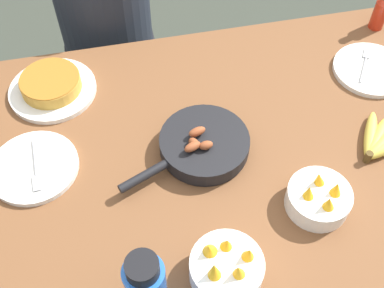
# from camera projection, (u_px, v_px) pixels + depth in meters

# --- Properties ---
(ground_plane) EXTENTS (14.00, 14.00, 0.00)m
(ground_plane) POSITION_uv_depth(u_px,v_px,m) (192.00, 257.00, 1.92)
(ground_plane) COLOR #383D33
(dining_table) EXTENTS (1.58, 0.96, 0.72)m
(dining_table) POSITION_uv_depth(u_px,v_px,m) (192.00, 168.00, 1.41)
(dining_table) COLOR brown
(dining_table) RESTS_ON ground_plane
(banana_bunch) EXTENTS (0.20, 0.18, 0.04)m
(banana_bunch) POSITION_uv_depth(u_px,v_px,m) (382.00, 140.00, 1.34)
(banana_bunch) COLOR gold
(banana_bunch) RESTS_ON dining_table
(skillet) EXTENTS (0.37, 0.25, 0.08)m
(skillet) POSITION_uv_depth(u_px,v_px,m) (203.00, 145.00, 1.32)
(skillet) COLOR black
(skillet) RESTS_ON dining_table
(frittata_plate_center) EXTENTS (0.26, 0.26, 0.06)m
(frittata_plate_center) POSITION_uv_depth(u_px,v_px,m) (52.00, 86.00, 1.46)
(frittata_plate_center) COLOR silver
(frittata_plate_center) RESTS_ON dining_table
(empty_plate_near_front) EXTENTS (0.24, 0.24, 0.02)m
(empty_plate_near_front) POSITION_uv_depth(u_px,v_px,m) (34.00, 167.00, 1.30)
(empty_plate_near_front) COLOR silver
(empty_plate_near_front) RESTS_ON dining_table
(empty_plate_far_left) EXTENTS (0.24, 0.24, 0.02)m
(empty_plate_far_left) POSITION_uv_depth(u_px,v_px,m) (371.00, 70.00, 1.52)
(empty_plate_far_left) COLOR silver
(empty_plate_far_left) RESTS_ON dining_table
(fruit_bowl_mango) EXTENTS (0.17, 0.17, 0.12)m
(fruit_bowl_mango) POSITION_uv_depth(u_px,v_px,m) (228.00, 268.00, 1.09)
(fruit_bowl_mango) COLOR silver
(fruit_bowl_mango) RESTS_ON dining_table
(fruit_bowl_citrus) EXTENTS (0.16, 0.16, 0.11)m
(fruit_bowl_citrus) POSITION_uv_depth(u_px,v_px,m) (319.00, 198.00, 1.21)
(fruit_bowl_citrus) COLOR silver
(fruit_bowl_citrus) RESTS_ON dining_table
(hot_sauce_bottle) EXTENTS (0.05, 0.05, 0.16)m
(hot_sauce_bottle) POSITION_uv_depth(u_px,v_px,m) (381.00, 10.00, 1.60)
(hot_sauce_bottle) COLOR #B72814
(hot_sauce_bottle) RESTS_ON dining_table
(person_figure) EXTENTS (0.37, 0.37, 1.20)m
(person_figure) POSITION_uv_depth(u_px,v_px,m) (111.00, 50.00, 1.91)
(person_figure) COLOR black
(person_figure) RESTS_ON ground_plane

